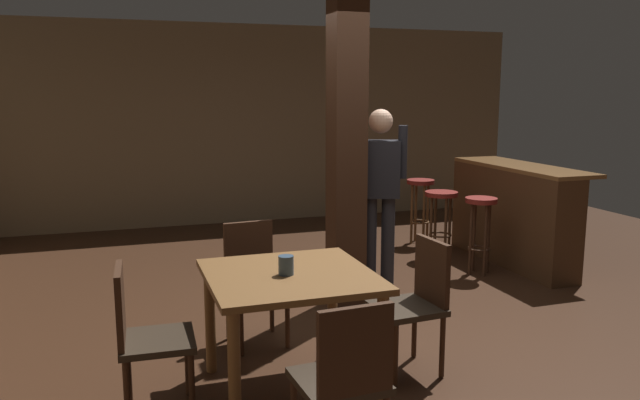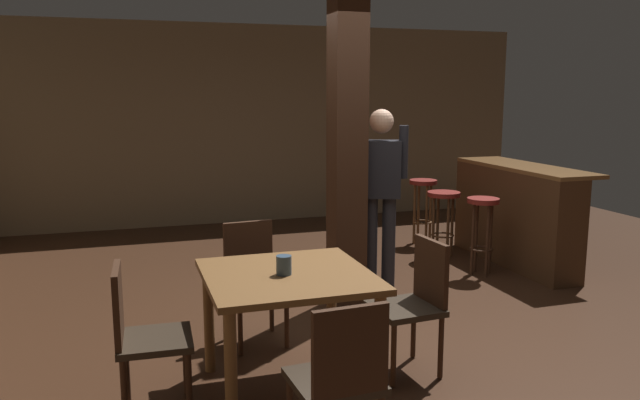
% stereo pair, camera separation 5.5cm
% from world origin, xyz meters
% --- Properties ---
extents(ground_plane, '(10.80, 10.80, 0.00)m').
position_xyz_m(ground_plane, '(0.00, 0.00, 0.00)').
color(ground_plane, '#382114').
extents(wall_back, '(8.00, 0.10, 2.80)m').
position_xyz_m(wall_back, '(0.00, 4.50, 1.40)').
color(wall_back, '#756047').
rests_on(wall_back, ground_plane).
extents(pillar, '(0.28, 0.28, 2.80)m').
position_xyz_m(pillar, '(-0.11, 0.61, 1.40)').
color(pillar, '#382114').
rests_on(pillar, ground_plane).
extents(dining_table, '(1.01, 1.01, 0.77)m').
position_xyz_m(dining_table, '(-1.01, -0.79, 0.65)').
color(dining_table, brown).
rests_on(dining_table, ground_plane).
extents(chair_north, '(0.45, 0.45, 0.89)m').
position_xyz_m(chair_north, '(-1.05, 0.08, 0.51)').
color(chair_north, '#2D2319').
rests_on(chair_north, ground_plane).
extents(chair_west, '(0.44, 0.44, 0.89)m').
position_xyz_m(chair_west, '(-1.89, -0.82, 0.51)').
color(chair_west, '#2D2319').
rests_on(chair_west, ground_plane).
extents(chair_east, '(0.45, 0.45, 0.89)m').
position_xyz_m(chair_east, '(-0.13, -0.77, 0.51)').
color(chair_east, '#2D2319').
rests_on(chair_east, ground_plane).
extents(chair_south, '(0.45, 0.45, 0.89)m').
position_xyz_m(chair_south, '(-0.99, -1.70, 0.51)').
color(chair_south, '#2D2319').
rests_on(chair_south, ground_plane).
extents(napkin_cup, '(0.09, 0.09, 0.12)m').
position_xyz_m(napkin_cup, '(-1.04, -0.81, 0.83)').
color(napkin_cup, '#33475B').
rests_on(napkin_cup, dining_table).
extents(standing_person, '(0.47, 0.31, 1.72)m').
position_xyz_m(standing_person, '(0.21, 0.63, 1.00)').
color(standing_person, black).
rests_on(standing_person, ground_plane).
extents(bar_counter, '(0.56, 1.86, 1.08)m').
position_xyz_m(bar_counter, '(2.10, 1.33, 0.55)').
color(bar_counter, brown).
rests_on(bar_counter, ground_plane).
extents(bar_stool_near, '(0.32, 0.32, 0.80)m').
position_xyz_m(bar_stool_near, '(1.53, 1.07, 0.59)').
color(bar_stool_near, maroon).
rests_on(bar_stool_near, ground_plane).
extents(bar_stool_mid, '(0.37, 0.37, 0.75)m').
position_xyz_m(bar_stool_mid, '(1.50, 1.81, 0.57)').
color(bar_stool_mid, maroon).
rests_on(bar_stool_mid, ground_plane).
extents(bar_stool_far, '(0.34, 0.34, 0.80)m').
position_xyz_m(bar_stool_far, '(1.58, 2.47, 0.59)').
color(bar_stool_far, maroon).
rests_on(bar_stool_far, ground_plane).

